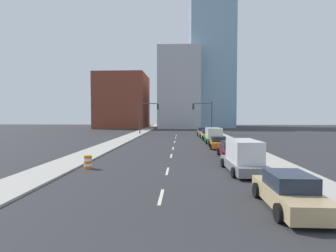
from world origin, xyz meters
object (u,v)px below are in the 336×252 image
traffic_signal_left (145,113)px  sedan_silver (203,132)px  traffic_barrel (88,162)px  sedan_orange (218,143)px  sedan_maroon (231,150)px  box_truck_gray (243,157)px  box_truck_green (213,136)px  sedan_yellow (207,135)px  traffic_signal_right (206,113)px  sedan_tan (289,192)px

traffic_signal_left → sedan_silver: bearing=-15.5°
traffic_barrel → sedan_orange: bearing=48.0°
traffic_signal_left → sedan_maroon: size_ratio=1.42×
traffic_signal_left → sedan_maroon: bearing=-67.4°
traffic_barrel → sedan_maroon: size_ratio=0.21×
box_truck_gray → box_truck_green: box_truck_gray is taller
sedan_maroon → sedan_orange: bearing=90.5°
box_truck_gray → box_truck_green: bearing=86.5°
traffic_signal_left → sedan_yellow: 15.47m
traffic_signal_right → box_truck_gray: bearing=-91.3°
traffic_signal_left → box_truck_gray: traffic_signal_left is taller
sedan_tan → box_truck_green: 25.63m
box_truck_gray → traffic_signal_left: bearing=105.8°
traffic_barrel → box_truck_green: box_truck_green is taller
traffic_barrel → sedan_yellow: size_ratio=0.22×
sedan_yellow → sedan_silver: (-0.22, 6.58, 0.01)m
box_truck_gray → sedan_yellow: bearing=87.4°
traffic_barrel → sedan_yellow: (10.88, 24.27, 0.20)m
sedan_silver → sedan_orange: bearing=-86.6°
sedan_tan → box_truck_gray: box_truck_gray is taller
box_truck_gray → sedan_orange: size_ratio=1.22×
traffic_barrel → sedan_yellow: sedan_yellow is taller
box_truck_gray → sedan_maroon: 6.27m
sedan_yellow → sedan_orange: bearing=-92.4°
sedan_tan → sedan_maroon: (0.06, 13.07, -0.01)m
sedan_silver → sedan_tan: bearing=-87.0°
traffic_barrel → sedan_maroon: (11.20, 5.61, 0.19)m
sedan_orange → traffic_signal_right: bearing=90.8°
sedan_yellow → traffic_barrel: bearing=-117.2°
sedan_maroon → box_truck_green: bearing=89.1°
traffic_barrel → sedan_maroon: sedan_maroon is taller
traffic_signal_left → traffic_barrel: (0.62, -33.99, -3.73)m
sedan_yellow → box_truck_gray: bearing=-93.1°
traffic_signal_right → sedan_orange: size_ratio=1.47×
traffic_signal_left → sedan_maroon: 30.95m
traffic_signal_right → sedan_yellow: traffic_signal_right is taller
traffic_signal_right → sedan_yellow: size_ratio=1.48×
traffic_barrel → sedan_orange: size_ratio=0.21×
box_truck_gray → sedan_silver: 31.50m
traffic_barrel → sedan_silver: bearing=70.9°
traffic_signal_left → traffic_signal_right: 12.28m
box_truck_green → traffic_signal_right: bearing=87.5°
box_truck_gray → box_truck_green: (0.29, 18.81, -0.04)m
sedan_maroon → sedan_yellow: bearing=89.9°
box_truck_green → sedan_silver: 12.70m
traffic_signal_right → box_truck_green: (-0.51, -15.82, -3.22)m
sedan_tan → sedan_yellow: bearing=90.5°
sedan_silver → traffic_signal_left: bearing=166.8°
traffic_signal_left → sedan_silver: (11.29, -3.14, -3.51)m
sedan_orange → sedan_silver: (-0.35, 18.60, 0.06)m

